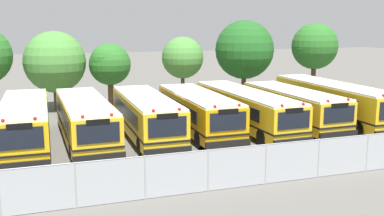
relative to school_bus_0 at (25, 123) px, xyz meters
The scene contains 15 objects.
ground_plane 10.07m from the school_bus_0, ahead, with size 160.00×160.00×0.00m, color #595651.
school_bus_0 is the anchor object (origin of this frame).
school_bus_1 3.23m from the school_bus_0, ahead, with size 2.73×10.48×2.60m.
school_bus_2 6.74m from the school_bus_0, ahead, with size 2.53×9.88×2.65m.
school_bus_3 10.07m from the school_bus_0, ahead, with size 2.58×9.70×2.61m.
school_bus_4 13.34m from the school_bus_0, ahead, with size 2.71×11.49×2.59m.
school_bus_5 16.64m from the school_bus_0, ahead, with size 2.78×9.67×2.56m.
school_bus_6 19.98m from the school_bus_0, ahead, with size 2.52×11.69×2.79m.
tree_1 11.25m from the school_bus_0, 78.59° to the left, with size 4.74×4.74×6.16m.
tree_2 11.79m from the school_bus_0, 58.17° to the left, with size 3.27×3.27×5.20m.
tree_3 16.36m from the school_bus_0, 39.96° to the left, with size 3.48×3.48×5.64m.
tree_4 20.65m from the school_bus_0, 29.02° to the left, with size 5.05×5.05×7.01m.
tree_5 26.19m from the school_bus_0, 20.90° to the left, with size 4.11×4.11×6.76m.
chainlink_fence 13.50m from the school_bus_0, 43.82° to the right, with size 26.06×0.07×1.77m.
traffic_cone 9.01m from the school_bus_0, 60.60° to the right, with size 0.50×0.50×0.65m, color #EA5914.
Camera 1 is at (-9.04, -25.69, 6.74)m, focal length 42.05 mm.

